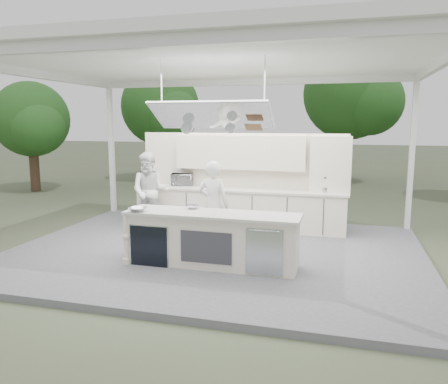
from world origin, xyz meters
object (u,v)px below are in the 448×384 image
(back_counter, at_px, (238,208))
(sous_chef, at_px, (150,192))
(head_chef, at_px, (213,205))
(demo_island, at_px, (211,239))

(back_counter, distance_m, sous_chef, 2.12)
(back_counter, height_order, head_chef, head_chef)
(demo_island, relative_size, sous_chef, 1.70)
(back_counter, bearing_deg, demo_island, -86.37)
(back_counter, xyz_separation_m, head_chef, (-0.07, -1.81, 0.41))
(head_chef, xyz_separation_m, sous_chef, (-1.87, 1.08, 0.03))
(demo_island, height_order, sous_chef, sous_chef)
(sous_chef, bearing_deg, head_chef, -46.38)
(back_counter, bearing_deg, head_chef, -92.28)
(back_counter, relative_size, head_chef, 2.87)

